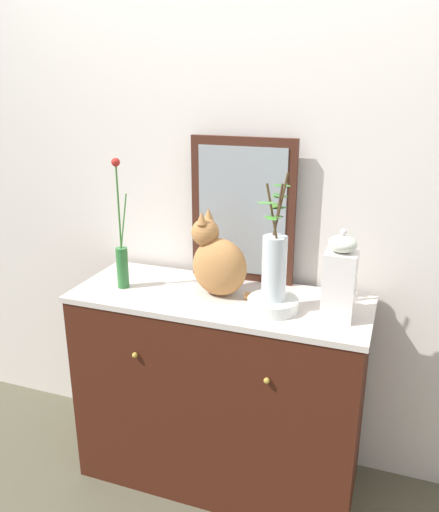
# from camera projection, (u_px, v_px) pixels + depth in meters

# --- Properties ---
(ground_plane) EXTENTS (6.00, 6.00, 0.00)m
(ground_plane) POSITION_uv_depth(u_px,v_px,m) (220.00, 472.00, 2.50)
(ground_plane) COLOR brown
(wall_back) EXTENTS (4.40, 0.08, 2.60)m
(wall_back) POSITION_uv_depth(u_px,v_px,m) (243.00, 195.00, 2.36)
(wall_back) COLOR silver
(wall_back) RESTS_ON ground_plane
(sideboard) EXTENTS (1.27, 0.51, 0.93)m
(sideboard) POSITION_uv_depth(u_px,v_px,m) (219.00, 390.00, 2.35)
(sideboard) COLOR #401A0F
(sideboard) RESTS_ON ground_plane
(mirror_leaning) EXTENTS (0.47, 0.03, 0.64)m
(mirror_leaning) POSITION_uv_depth(u_px,v_px,m) (242.00, 211.00, 2.28)
(mirror_leaning) COLOR #3F1E15
(mirror_leaning) RESTS_ON sideboard
(cat_sitting) EXTENTS (0.40, 0.18, 0.37)m
(cat_sitting) POSITION_uv_depth(u_px,v_px,m) (218.00, 262.00, 2.17)
(cat_sitting) COLOR #B27842
(cat_sitting) RESTS_ON sideboard
(vase_slim_green) EXTENTS (0.07, 0.05, 0.57)m
(vase_slim_green) POSITION_uv_depth(u_px,v_px,m) (122.00, 256.00, 2.25)
(vase_slim_green) COLOR #2D7035
(vase_slim_green) RESTS_ON sideboard
(bowl_porcelain) EXTENTS (0.20, 0.20, 0.05)m
(bowl_porcelain) POSITION_uv_depth(u_px,v_px,m) (273.00, 304.00, 2.06)
(bowl_porcelain) COLOR silver
(bowl_porcelain) RESTS_ON sideboard
(vase_glass_clear) EXTENTS (0.11, 0.21, 0.50)m
(vase_glass_clear) POSITION_uv_depth(u_px,v_px,m) (274.00, 264.00, 2.00)
(vase_glass_clear) COLOR silver
(vase_glass_clear) RESTS_ON bowl_porcelain
(jar_lidded_porcelain) EXTENTS (0.12, 0.12, 0.36)m
(jar_lidded_porcelain) POSITION_uv_depth(u_px,v_px,m) (340.00, 279.00, 1.95)
(jar_lidded_porcelain) COLOR white
(jar_lidded_porcelain) RESTS_ON sideboard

